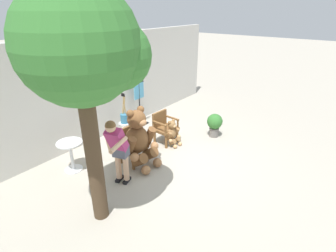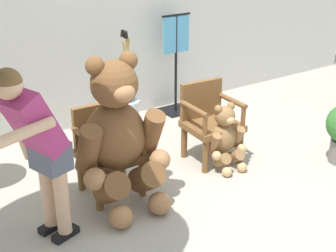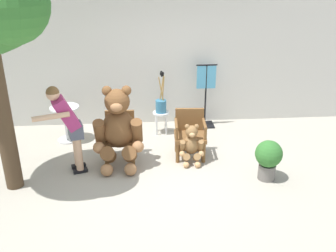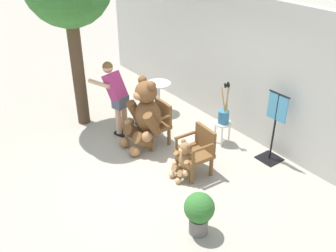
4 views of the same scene
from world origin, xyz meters
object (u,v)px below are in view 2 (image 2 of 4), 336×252
object	(u,v)px
wooden_chair_left	(107,148)
teddy_bear_small	(225,137)
teddy_bear_large	(119,135)
person_visitor	(37,141)
white_stool	(126,109)
wooden_chair_right	(209,120)
clothing_display_stand	(176,62)
brush_bucket	(125,87)

from	to	relation	value
wooden_chair_left	teddy_bear_small	size ratio (longest dim) A/B	1.18
wooden_chair_left	teddy_bear_large	world-z (taller)	teddy_bear_large
person_visitor	white_stool	world-z (taller)	person_visitor
wooden_chair_left	teddy_bear_large	bearing A→B (deg)	-90.83
wooden_chair_right	white_stool	world-z (taller)	wooden_chair_right
person_visitor	white_stool	xyz separation A→B (m)	(1.60, 1.48, -0.56)
teddy_bear_large	clothing_display_stand	world-z (taller)	teddy_bear_large
teddy_bear_large	clothing_display_stand	bearing A→B (deg)	42.54
person_visitor	clothing_display_stand	world-z (taller)	person_visitor
white_stool	brush_bucket	xyz separation A→B (m)	(0.00, 0.00, 0.28)
wooden_chair_left	teddy_bear_large	size ratio (longest dim) A/B	0.60
wooden_chair_left	person_visitor	size ratio (longest dim) A/B	0.56
teddy_bear_large	brush_bucket	size ratio (longest dim) A/B	1.66
clothing_display_stand	brush_bucket	bearing A→B (deg)	-161.64
wooden_chair_left	teddy_bear_small	distance (m)	1.29
teddy_bear_large	teddy_bear_small	world-z (taller)	teddy_bear_large
brush_bucket	clothing_display_stand	xyz separation A→B (m)	(0.97, 0.32, 0.08)
wooden_chair_left	wooden_chair_right	distance (m)	1.26
clothing_display_stand	person_visitor	bearing A→B (deg)	-144.96
person_visitor	clothing_display_stand	bearing A→B (deg)	35.04
brush_bucket	clothing_display_stand	size ratio (longest dim) A/B	0.63
wooden_chair_left	person_visitor	xyz separation A→B (m)	(-0.80, -0.43, 0.45)
white_stool	teddy_bear_small	bearing A→B (deg)	-71.23
clothing_display_stand	teddy_bear_large	bearing A→B (deg)	-137.46
teddy_bear_large	teddy_bear_small	bearing A→B (deg)	-1.01
white_stool	clothing_display_stand	xyz separation A→B (m)	(0.98, 0.32, 0.36)
wooden_chair_right	teddy_bear_small	distance (m)	0.30
wooden_chair_right	teddy_bear_small	size ratio (longest dim) A/B	1.18
person_visitor	brush_bucket	size ratio (longest dim) A/B	1.78
wooden_chair_right	person_visitor	distance (m)	2.15
person_visitor	wooden_chair_right	bearing A→B (deg)	11.81
wooden_chair_right	brush_bucket	distance (m)	1.16
wooden_chair_right	teddy_bear_large	distance (m)	1.31
wooden_chair_right	teddy_bear_small	bearing A→B (deg)	-91.30
teddy_bear_small	brush_bucket	bearing A→B (deg)	108.66
wooden_chair_left	clothing_display_stand	bearing A→B (deg)	37.74
teddy_bear_large	person_visitor	world-z (taller)	person_visitor
wooden_chair_right	teddy_bear_large	world-z (taller)	teddy_bear_large
wooden_chair_left	person_visitor	bearing A→B (deg)	-151.66
white_stool	wooden_chair_left	bearing A→B (deg)	-127.33
wooden_chair_left	brush_bucket	size ratio (longest dim) A/B	1.00
teddy_bear_small	brush_bucket	size ratio (longest dim) A/B	0.84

